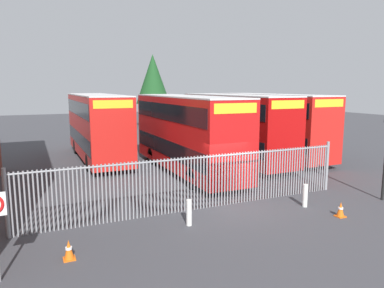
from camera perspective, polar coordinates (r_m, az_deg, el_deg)
name	(u,v)px	position (r m, az deg, el deg)	size (l,w,h in m)	color
ground_plane	(166,166)	(22.54, -4.20, -3.57)	(100.00, 100.00, 0.00)	#3D3D42
palisade_fence	(197,181)	(14.49, 0.87, -5.87)	(13.84, 0.14, 2.35)	gray
double_decker_bus_near_gate	(186,131)	(20.55, -0.93, 2.09)	(2.54, 10.81, 4.42)	red
double_decker_bus_behind_fence_left	(234,125)	(24.08, 6.71, 3.04)	(2.54, 10.81, 4.42)	#B70C0C
double_decker_bus_behind_fence_right	(271,122)	(26.15, 12.36, 3.36)	(2.54, 10.81, 4.42)	red
double_decker_bus_far_back	(97,124)	(25.10, -14.82, 3.04)	(2.54, 10.81, 4.42)	red
bollard_near_left	(189,213)	(13.04, -0.47, -10.82)	(0.20, 0.20, 0.95)	silver
bollard_center_front	(305,196)	(15.68, 17.50, -7.81)	(0.20, 0.20, 0.95)	silver
traffic_cone_by_gate	(341,209)	(15.03, 22.48, -9.57)	(0.34, 0.34, 0.59)	orange
traffic_cone_mid_forecourt	(69,250)	(11.29, -18.95, -15.59)	(0.34, 0.34, 0.59)	orange
tree_tall_back	(153,79)	(44.89, -6.21, 10.18)	(4.17, 4.17, 8.85)	#4C3823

